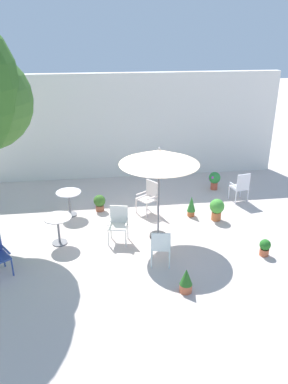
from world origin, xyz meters
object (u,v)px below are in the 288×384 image
Objects in this scene: patio_chair_3 at (149,195)px; potted_plant_1 at (191,206)px; patio_chair_0 at (161,245)px; potted_plant_3 at (265,247)px; cafe_table_1 at (58,225)px; cafe_table_0 at (69,199)px; patio_chair_4 at (241,186)px; patio_umbrella_0 at (159,158)px; potted_plant_4 at (100,202)px; potted_plant_2 at (217,208)px; potted_plant_0 at (214,179)px; patio_chair_1 at (118,222)px; potted_plant_5 at (186,281)px.

potted_plant_1 is (1.18, -0.40, -0.23)m from patio_chair_3.
patio_chair_0 reaches higher than potted_plant_3.
cafe_table_1 is 2.89m from patio_chair_3.
cafe_table_0 is 0.76× the size of patio_chair_4.
potted_plant_4 is at bearing 129.48° from patio_umbrella_0.
patio_umbrella_0 is at bearing -34.51° from cafe_table_0.
potted_plant_2 is (0.66, -0.32, 0.04)m from potted_plant_1.
potted_plant_2 is (1.97, 2.00, -0.17)m from patio_chair_0.
patio_umbrella_0 is at bearing -129.72° from potted_plant_0.
patio_chair_1 reaches higher than potted_plant_0.
potted_plant_1 reaches higher than potted_plant_5.
potted_plant_3 is 2.46m from potted_plant_5.
potted_plant_0 is (4.75, 1.30, -0.15)m from cafe_table_0.
patio_chair_3 is 1.00× the size of patio_chair_4.
potted_plant_5 is at bearing -105.97° from potted_plant_1.
patio_chair_1 is at bearing -51.38° from cafe_table_0.
patio_chair_0 reaches higher than potted_plant_5.
cafe_table_1 reaches higher than potted_plant_1.
potted_plant_2 reaches higher than potted_plant_0.
patio_chair_0 is 3.31m from potted_plant_4.
patio_chair_1 is 0.98× the size of patio_chair_4.
potted_plant_0 is at bearing 16.21° from potted_plant_4.
cafe_table_0 is 1.33× the size of potted_plant_5.
patio_umbrella_0 is 3.87× the size of potted_plant_2.
cafe_table_0 is 4.64m from potted_plant_5.
patio_chair_3 is at bearing -173.14° from patio_chair_4.
patio_chair_1 is 2.95m from potted_plant_2.
patio_chair_3 reaches higher than potted_plant_3.
patio_chair_0 is 1.48× the size of potted_plant_1.
patio_chair_4 is at bearing 18.18° from cafe_table_1.
patio_umbrella_0 is at bearing -137.11° from potted_plant_1.
potted_plant_4 is (-1.31, 3.03, -0.26)m from patio_chair_0.
patio_chair_0 is 0.96× the size of patio_chair_1.
potted_plant_3 is at bearing -90.21° from potted_plant_0.
patio_chair_1 is at bearing -76.42° from potted_plant_4.
cafe_table_1 is at bearing -150.28° from patio_chair_3.
cafe_table_0 is at bearing -164.68° from potted_plant_0.
patio_chair_3 is 3.77m from potted_plant_5.
potted_plant_0 is (2.41, 2.91, -1.83)m from patio_umbrella_0.
patio_chair_1 reaches higher than potted_plant_3.
patio_umbrella_0 reaches higher than patio_chair_0.
cafe_table_0 is 1.46× the size of potted_plant_4.
patio_chair_1 is 4.35m from patio_chair_4.
potted_plant_4 is (-0.44, 1.81, -0.27)m from patio_chair_1.
potted_plant_1 is at bearing 15.68° from cafe_table_1.
patio_chair_3 is (2.31, -0.13, 0.04)m from cafe_table_0.
patio_chair_4 is 1.92× the size of potted_plant_4.
patio_chair_0 is 4.89m from potted_plant_0.
patio_chair_4 reaches higher than cafe_table_0.
potted_plant_0 is 1.44× the size of potted_plant_3.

